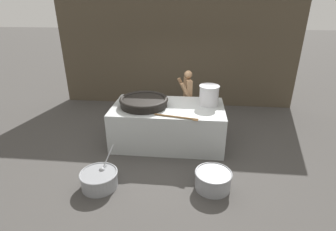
{
  "coord_description": "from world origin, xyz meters",
  "views": [
    {
      "loc": [
        0.62,
        -6.14,
        3.51
      ],
      "look_at": [
        0.0,
        0.0,
        0.77
      ],
      "focal_mm": 28.0,
      "sensor_mm": 36.0,
      "label": 1
    }
  ],
  "objects_px": {
    "stock_pot": "(209,95)",
    "cook": "(187,96)",
    "giant_wok_near": "(144,102)",
    "prep_bowl_meat": "(213,179)",
    "prep_bowl_vegetables": "(99,179)"
  },
  "relations": [
    {
      "from": "stock_pot",
      "to": "cook",
      "type": "height_order",
      "value": "cook"
    },
    {
      "from": "giant_wok_near",
      "to": "stock_pot",
      "type": "distance_m",
      "value": 1.66
    },
    {
      "from": "prep_bowl_meat",
      "to": "prep_bowl_vegetables",
      "type": "bearing_deg",
      "value": -175.28
    },
    {
      "from": "cook",
      "to": "prep_bowl_vegetables",
      "type": "bearing_deg",
      "value": 48.46
    },
    {
      "from": "giant_wok_near",
      "to": "prep_bowl_vegetables",
      "type": "height_order",
      "value": "giant_wok_near"
    },
    {
      "from": "cook",
      "to": "giant_wok_near",
      "type": "bearing_deg",
      "value": 34.09
    },
    {
      "from": "cook",
      "to": "prep_bowl_vegetables",
      "type": "distance_m",
      "value": 3.59
    },
    {
      "from": "prep_bowl_meat",
      "to": "giant_wok_near",
      "type": "bearing_deg",
      "value": 134.21
    },
    {
      "from": "stock_pot",
      "to": "cook",
      "type": "bearing_deg",
      "value": 122.12
    },
    {
      "from": "giant_wok_near",
      "to": "prep_bowl_vegetables",
      "type": "xyz_separation_m",
      "value": [
        -0.59,
        -1.94,
        -0.96
      ]
    },
    {
      "from": "prep_bowl_vegetables",
      "to": "giant_wok_near",
      "type": "bearing_deg",
      "value": 73.04
    },
    {
      "from": "stock_pot",
      "to": "prep_bowl_meat",
      "type": "distance_m",
      "value": 2.28
    },
    {
      "from": "cook",
      "to": "prep_bowl_meat",
      "type": "height_order",
      "value": "cook"
    },
    {
      "from": "giant_wok_near",
      "to": "stock_pot",
      "type": "relative_size",
      "value": 2.37
    },
    {
      "from": "giant_wok_near",
      "to": "prep_bowl_meat",
      "type": "distance_m",
      "value": 2.62
    }
  ]
}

